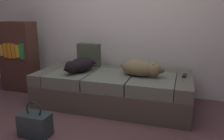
% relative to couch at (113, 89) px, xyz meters
% --- Properties ---
extents(back_wall, '(6.40, 0.10, 2.80)m').
position_rel_couch_xyz_m(back_wall, '(0.00, 0.62, 1.18)').
color(back_wall, white).
rests_on(back_wall, ground).
extents(couch, '(2.05, 0.95, 0.45)m').
position_rel_couch_xyz_m(couch, '(0.00, 0.00, 0.00)').
color(couch, brown).
rests_on(couch, ground).
extents(dog_dark, '(0.36, 0.56, 0.20)m').
position_rel_couch_xyz_m(dog_dark, '(-0.44, -0.11, 0.33)').
color(dog_dark, black).
rests_on(dog_dark, couch).
extents(dog_tan, '(0.61, 0.34, 0.21)m').
position_rel_couch_xyz_m(dog_tan, '(0.38, -0.05, 0.33)').
color(dog_tan, olive).
rests_on(dog_tan, couch).
extents(tv_remote, '(0.06, 0.15, 0.02)m').
position_rel_couch_xyz_m(tv_remote, '(0.92, 0.10, 0.24)').
color(tv_remote, black).
rests_on(tv_remote, couch).
extents(throw_pillow, '(0.34, 0.13, 0.34)m').
position_rel_couch_xyz_m(throw_pillow, '(-0.47, 0.27, 0.40)').
color(throw_pillow, '#494E3E').
rests_on(throw_pillow, couch).
extents(handbag, '(0.32, 0.18, 0.38)m').
position_rel_couch_xyz_m(handbag, '(-0.51, -1.05, -0.10)').
color(handbag, '#2A3537').
rests_on(handbag, ground).
extents(bookshelf, '(0.56, 0.30, 1.10)m').
position_rel_couch_xyz_m(bookshelf, '(-1.62, 0.13, 0.33)').
color(bookshelf, '#4A2B22').
rests_on(bookshelf, ground).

